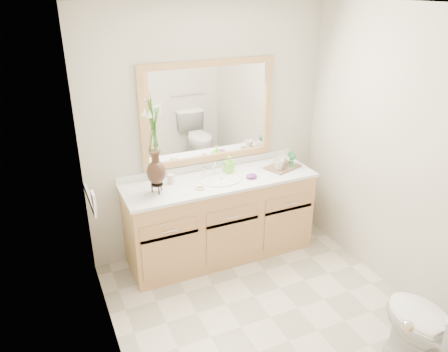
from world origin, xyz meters
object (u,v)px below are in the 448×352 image
tray (283,167)px  flower_vase (154,134)px  soap_bottle (229,165)px  toilet (431,332)px  tumbler (171,179)px

tray → flower_vase: bearing=163.0°
flower_vase → soap_bottle: (0.76, 0.14, -0.47)m
toilet → flower_vase: 2.52m
flower_vase → tray: (1.30, 0.03, -0.53)m
flower_vase → soap_bottle: 0.90m
soap_bottle → tray: (0.54, -0.11, -0.07)m
toilet → tray: bearing=-89.4°
toilet → soap_bottle: (-0.56, 2.05, 0.54)m
flower_vase → tumbler: size_ratio=9.43×
toilet → soap_bottle: soap_bottle is taller
toilet → flower_vase: bearing=-55.4°
toilet → tumbler: tumbler is taller
toilet → flower_vase: (-1.32, 1.90, 1.00)m
flower_vase → tumbler: flower_vase is taller
tumbler → flower_vase: bearing=-141.3°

